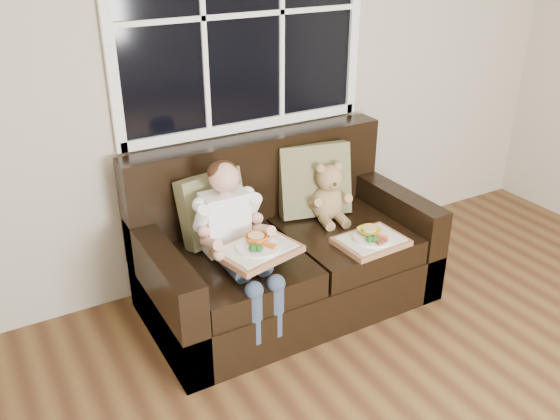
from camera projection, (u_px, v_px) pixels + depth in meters
window_back at (243, 15)px, 3.37m from camera, size 1.62×0.04×1.37m
loveseat at (283, 254)px, 3.60m from camera, size 1.70×0.92×0.96m
pillow_left at (213, 208)px, 3.40m from camera, size 0.43×0.27×0.41m
pillow_right at (314, 180)px, 3.70m from camera, size 0.48×0.30×0.46m
child at (233, 229)px, 3.19m from camera, size 0.37×0.59×0.83m
teddy_bear at (329, 196)px, 3.66m from camera, size 0.25×0.31×0.38m
tray_left at (258, 249)px, 3.12m from camera, size 0.47×0.40×0.09m
tray_right at (371, 240)px, 3.41m from camera, size 0.40×0.31×0.09m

